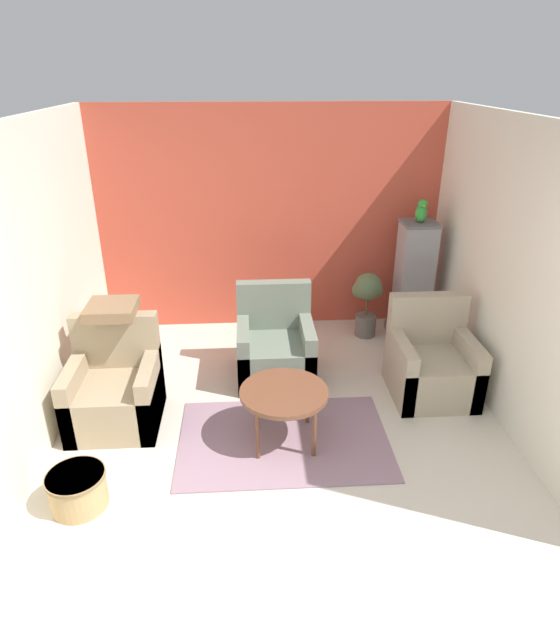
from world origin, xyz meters
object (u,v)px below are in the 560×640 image
Objects in this scene: armchair_left at (115,392)px; wicker_basket at (78,489)px; potted_plant at (367,297)px; birdcage at (413,283)px; parrot at (421,211)px; armchair_middle at (275,349)px; armchair_right at (431,366)px; coffee_table at (284,395)px.

armchair_left reaches higher than wicker_basket.
birdcage is at bearing -2.35° from potted_plant.
parrot is at bearing -2.11° from potted_plant.
birdcage reaches higher than armchair_middle.
potted_plant reaches higher than wicker_basket.
armchair_left is 0.68× the size of birdcage.
parrot reaches higher than wicker_basket.
armchair_right is (2.95, 0.28, 0.00)m from armchair_left.
birdcage is at bearing 26.21° from armchair_left.
potted_plant is at bearing 106.21° from armchair_right.
birdcage is at bearing 39.04° from wicker_basket.
birdcage is 0.55m from potted_plant.
birdcage is at bearing 26.82° from armchair_middle.
armchair_middle reaches higher than coffee_table.
armchair_middle is 3.63× the size of parrot.
parrot is 0.60× the size of wicker_basket.
birdcage is 3.21× the size of wicker_basket.
armchair_left is 1.62m from armchair_middle.
armchair_right is 1.31m from birdcage.
wicker_basket is at bearing -157.01° from coffee_table.
armchair_left and armchair_right have the same top height.
coffee_table is 0.79× the size of armchair_right.
armchair_right is (1.47, 0.66, -0.16)m from coffee_table.
coffee_table is 1.53m from armchair_left.
birdcage reaches higher than coffee_table.
parrot is (0.00, 0.00, 0.83)m from birdcage.
armchair_left is 3.65m from parrot.
armchair_right is at bearing -96.75° from parrot.
coffee_table is 2.51m from birdcage.
armchair_middle is (-1.49, 0.42, 0.00)m from armchair_right.
armchair_middle is 2.19m from parrot.
birdcage is (1.64, 0.83, 0.36)m from armchair_middle.
birdcage is at bearing 49.70° from coffee_table.
coffee_table is 2.23m from potted_plant.
birdcage is at bearing -90.00° from parrot.
parrot reaches higher than armchair_middle.
birdcage is 0.83m from parrot.
armchair_left reaches higher than potted_plant.
birdcage reaches higher than armchair_right.
armchair_left is at bearing -153.76° from parrot.
armchair_middle is at bearing -153.12° from parrot.
parrot is at bearing 49.73° from coffee_table.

